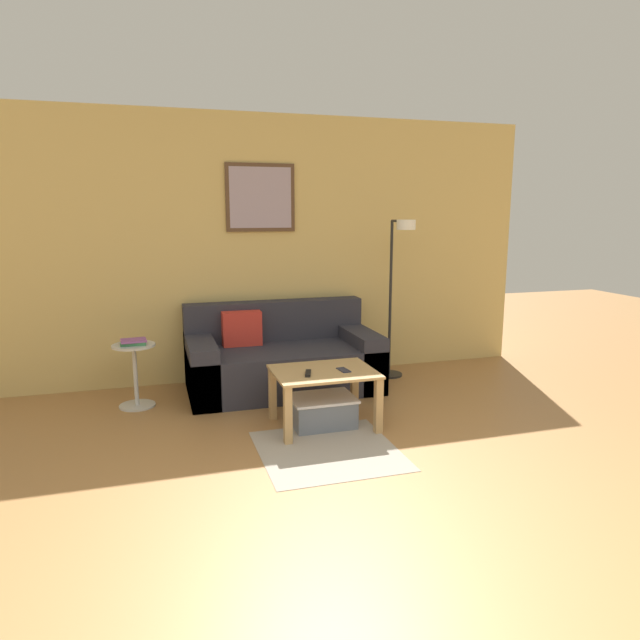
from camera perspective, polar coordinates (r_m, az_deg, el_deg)
name	(u,v)px	position (r m, az deg, el deg)	size (l,w,h in m)	color
ground_plane	(431,616)	(2.69, 11.07, -27.07)	(16.00, 16.00, 0.00)	#A87542
wall_back	(259,249)	(5.62, -6.17, 7.11)	(5.60, 0.09, 2.55)	#D6B76B
area_rug	(328,450)	(4.07, 0.81, -12.88)	(0.95, 0.97, 0.01)	#A39989
couch	(281,360)	(5.35, -3.89, -4.02)	(1.73, 0.91, 0.79)	#2D2D38
coffee_table	(324,382)	(4.40, 0.38, -6.22)	(0.77, 0.59, 0.44)	tan
storage_bin	(322,411)	(4.48, 0.22, -9.06)	(0.49, 0.38, 0.23)	slate
floor_lamp	(397,283)	(5.53, 7.75, 3.66)	(0.27, 0.54, 1.56)	black
side_table	(135,369)	(5.08, -18.00, -4.72)	(0.35, 0.35, 0.54)	silver
book_stack	(133,342)	(5.02, -18.15, -2.10)	(0.22, 0.18, 0.04)	#387F4C
remote_control	(308,373)	(4.26, -1.20, -5.34)	(0.04, 0.15, 0.02)	black
cell_phone	(344,370)	(4.37, 2.37, -5.01)	(0.07, 0.14, 0.01)	#1E2338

